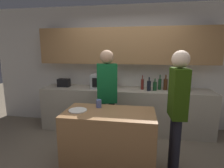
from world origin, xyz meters
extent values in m
cube|color=silver|center=(0.00, 1.74, 1.35)|extent=(6.40, 0.08, 2.70)
cube|color=#A37547|center=(0.00, 1.54, 1.83)|extent=(3.74, 0.32, 0.75)
cube|color=#B7AD99|center=(0.00, 1.39, 0.46)|extent=(3.60, 0.62, 0.93)
cube|color=#996B42|center=(-0.10, 0.05, 0.44)|extent=(1.28, 0.66, 0.89)
cube|color=#B7BABC|center=(-0.46, 1.41, 1.08)|extent=(0.52, 0.38, 0.30)
cube|color=black|center=(-0.51, 1.21, 1.08)|extent=(0.31, 0.01, 0.19)
cube|color=black|center=(-1.38, 1.41, 1.02)|extent=(0.26, 0.16, 0.18)
cube|color=black|center=(-1.43, 1.41, 1.11)|extent=(0.02, 0.11, 0.01)
cube|color=black|center=(-1.33, 1.41, 1.11)|extent=(0.02, 0.11, 0.01)
cylinder|color=#333D4C|center=(1.26, 1.41, 0.98)|extent=(0.14, 0.14, 0.10)
cylinder|color=#38662D|center=(1.26, 1.41, 1.12)|extent=(0.01, 0.01, 0.18)
sphere|color=#3D7A38|center=(1.26, 1.41, 1.26)|extent=(0.13, 0.13, 0.13)
cylinder|color=maroon|center=(0.37, 1.40, 1.03)|extent=(0.06, 0.06, 0.22)
cylinder|color=maroon|center=(0.37, 1.40, 1.18)|extent=(0.02, 0.02, 0.08)
cylinder|color=black|center=(0.50, 1.30, 1.03)|extent=(0.08, 0.08, 0.20)
cylinder|color=black|center=(0.50, 1.30, 1.17)|extent=(0.03, 0.03, 0.08)
cylinder|color=#194723|center=(0.62, 1.34, 1.01)|extent=(0.08, 0.08, 0.18)
cylinder|color=#194723|center=(0.62, 1.34, 1.14)|extent=(0.03, 0.03, 0.07)
cylinder|color=#194723|center=(0.73, 1.45, 1.04)|extent=(0.07, 0.07, 0.22)
cylinder|color=#194723|center=(0.73, 1.45, 1.19)|extent=(0.02, 0.02, 0.09)
cylinder|color=#472814|center=(0.84, 1.43, 1.04)|extent=(0.08, 0.08, 0.23)
cylinder|color=#472814|center=(0.84, 1.43, 1.20)|extent=(0.03, 0.03, 0.09)
cylinder|color=#472814|center=(0.94, 1.31, 1.02)|extent=(0.07, 0.07, 0.19)
cylinder|color=#472814|center=(0.94, 1.31, 1.15)|extent=(0.02, 0.02, 0.07)
cylinder|color=white|center=(-0.55, 0.02, 0.89)|extent=(0.26, 0.26, 0.01)
cylinder|color=#5E6DB1|center=(-0.28, 0.22, 0.94)|extent=(0.08, 0.08, 0.12)
cylinder|color=black|center=(-0.16, 0.66, 0.42)|extent=(0.11, 0.11, 0.84)
cylinder|color=black|center=(-0.32, 0.62, 0.42)|extent=(0.11, 0.11, 0.84)
cube|color=#12612F|center=(-0.24, 0.64, 1.18)|extent=(0.38, 0.26, 0.67)
sphere|color=tan|center=(-0.24, 0.64, 1.63)|extent=(0.23, 0.23, 0.23)
cylinder|color=black|center=(0.83, 0.03, 0.42)|extent=(0.11, 0.11, 0.84)
cylinder|color=black|center=(0.82, 0.19, 0.42)|extent=(0.11, 0.11, 0.84)
cube|color=#27420A|center=(0.82, 0.11, 1.17)|extent=(0.21, 0.35, 0.67)
sphere|color=beige|center=(0.82, 0.11, 1.62)|extent=(0.23, 0.23, 0.23)
camera|label=1|loc=(0.31, -2.25, 1.73)|focal=28.00mm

